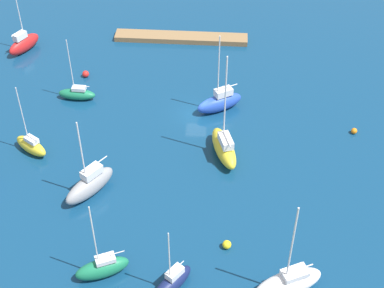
{
  "coord_description": "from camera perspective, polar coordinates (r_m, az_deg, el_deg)",
  "views": [
    {
      "loc": [
        -3.41,
        54.59,
        42.72
      ],
      "look_at": [
        0.0,
        7.28,
        1.5
      ],
      "focal_mm": 53.53,
      "sensor_mm": 36.0,
      "label": 1
    }
  ],
  "objects": [
    {
      "name": "sailboat_yellow_near_pier",
      "position": [
        65.98,
        -15.74,
        -0.14
      ],
      "size": [
        4.59,
        3.71,
        8.7
      ],
      "rotation": [
        0.0,
        0.0,
        5.7
      ],
      "color": "yellow",
      "rests_on": "water"
    },
    {
      "name": "sailboat_white_west_end",
      "position": [
        51.73,
        9.6,
        -13.46
      ],
      "size": [
        6.72,
        4.73,
        10.76
      ],
      "rotation": [
        0.0,
        0.0,
        0.44
      ],
      "color": "white",
      "rests_on": "water"
    },
    {
      "name": "pier_dock",
      "position": [
        83.64,
        -1.08,
        10.56
      ],
      "size": [
        19.01,
        2.57,
        0.73
      ],
      "primitive_type": "cube",
      "color": "olive",
      "rests_on": "ground"
    },
    {
      "name": "mooring_buoy_yellow",
      "position": [
        54.53,
        3.49,
        -9.97
      ],
      "size": [
        0.85,
        0.85,
        0.85
      ],
      "primitive_type": "sphere",
      "color": "yellow",
      "rests_on": "water"
    },
    {
      "name": "sailboat_yellow_center_basin",
      "position": [
        62.93,
        3.21,
        -0.31
      ],
      "size": [
        3.94,
        6.99,
        12.69
      ],
      "rotation": [
        0.0,
        0.0,
        5.03
      ],
      "color": "yellow",
      "rests_on": "water"
    },
    {
      "name": "sailboat_green_far_north",
      "position": [
        52.69,
        -8.92,
        -12.08
      ],
      "size": [
        5.13,
        3.51,
        9.04
      ],
      "rotation": [
        0.0,
        0.0,
        0.42
      ],
      "color": "#19724C",
      "rests_on": "water"
    },
    {
      "name": "sailboat_navy_far_south",
      "position": [
        51.37,
        -1.97,
        -13.57
      ],
      "size": [
        3.93,
        4.54,
        7.63
      ],
      "rotation": [
        0.0,
        0.0,
        0.92
      ],
      "color": "#141E4C",
      "rests_on": "water"
    },
    {
      "name": "water",
      "position": [
        69.4,
        0.43,
        3.0
      ],
      "size": [
        160.0,
        160.0,
        0.0
      ],
      "primitive_type": "plane",
      "color": "navy",
      "rests_on": "ground"
    },
    {
      "name": "sailboat_green_lone_north",
      "position": [
        72.85,
        -11.38,
        4.94
      ],
      "size": [
        4.72,
        1.71,
        8.42
      ],
      "rotation": [
        0.0,
        0.0,
        6.24
      ],
      "color": "#19724C",
      "rests_on": "water"
    },
    {
      "name": "mooring_buoy_orange",
      "position": [
        68.98,
        15.85,
        1.26
      ],
      "size": [
        0.7,
        0.7,
        0.7
      ],
      "primitive_type": "sphere",
      "color": "orange",
      "rests_on": "water"
    },
    {
      "name": "mooring_buoy_red",
      "position": [
        76.89,
        -10.55,
        6.88
      ],
      "size": [
        0.88,
        0.88,
        0.88
      ],
      "primitive_type": "sphere",
      "color": "red",
      "rests_on": "water"
    },
    {
      "name": "sailboat_red_lone_south",
      "position": [
        83.91,
        -16.42,
        9.6
      ],
      "size": [
        3.93,
        5.52,
        9.7
      ],
      "rotation": [
        0.0,
        0.0,
        4.23
      ],
      "color": "red",
      "rests_on": "water"
    },
    {
      "name": "sailboat_gray_inner_mooring",
      "position": [
        59.48,
        -10.14,
        -3.97
      ],
      "size": [
        5.13,
        6.18,
        9.62
      ],
      "rotation": [
        0.0,
        0.0,
        0.95
      ],
      "color": "gray",
      "rests_on": "water"
    },
    {
      "name": "sailboat_blue_along_channel",
      "position": [
        69.45,
        2.79,
        4.22
      ],
      "size": [
        6.06,
        4.65,
        10.36
      ],
      "rotation": [
        0.0,
        0.0,
        0.54
      ],
      "color": "#2347B2",
      "rests_on": "water"
    }
  ]
}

